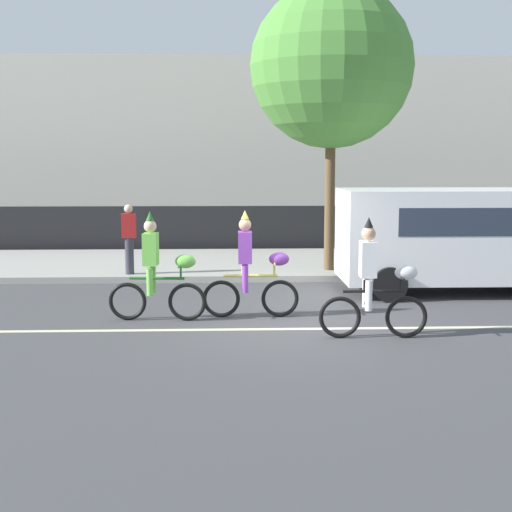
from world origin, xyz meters
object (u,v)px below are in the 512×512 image
parked_van_white (463,232)px  pedestrian_onlooker (129,237)px  parade_cyclist_lime (158,273)px  parade_cyclist_zebra (375,286)px  parade_cyclist_purple (251,271)px

parked_van_white → pedestrian_onlooker: 7.46m
parked_van_white → parade_cyclist_lime: bearing=-158.3°
parade_cyclist_zebra → parade_cyclist_lime: bearing=158.9°
parade_cyclist_lime → parade_cyclist_zebra: (3.53, -1.36, 0.00)m
parked_van_white → pedestrian_onlooker: parked_van_white is taller
parked_van_white → pedestrian_onlooker: (-7.25, 1.72, -0.27)m
pedestrian_onlooker → parade_cyclist_lime: bearing=-75.7°
parked_van_white → pedestrian_onlooker: bearing=166.6°
parade_cyclist_purple → pedestrian_onlooker: (-2.71, 3.98, 0.17)m
parade_cyclist_zebra → parked_van_white: 4.68m
pedestrian_onlooker → parade_cyclist_zebra: bearing=-50.4°
parade_cyclist_lime → parade_cyclist_zebra: 3.78m
pedestrian_onlooker → parked_van_white: bearing=-13.4°
parade_cyclist_lime → parade_cyclist_zebra: size_ratio=1.00×
parade_cyclist_lime → pedestrian_onlooker: (-1.07, 4.19, 0.17)m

